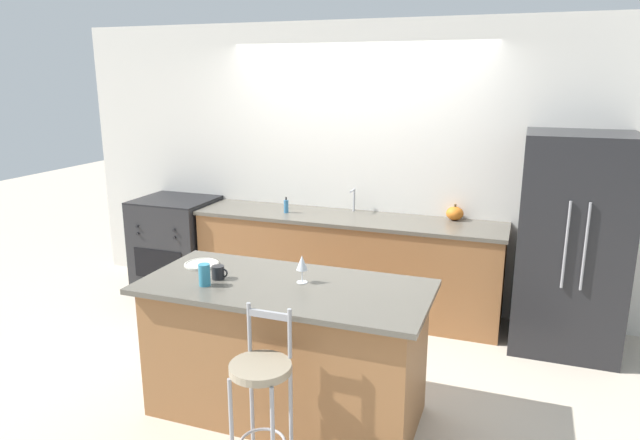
{
  "coord_description": "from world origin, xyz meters",
  "views": [
    {
      "loc": [
        1.53,
        -4.56,
        2.21
      ],
      "look_at": [
        0.06,
        -0.53,
        1.11
      ],
      "focal_mm": 32.0,
      "sensor_mm": 36.0,
      "label": 1
    }
  ],
  "objects": [
    {
      "name": "wine_glass",
      "position": [
        0.24,
        -1.36,
        1.04
      ],
      "size": [
        0.07,
        0.07,
        0.18
      ],
      "color": "white",
      "rests_on": "kitchen_island"
    },
    {
      "name": "back_counter",
      "position": [
        0.0,
        0.38,
        0.47
      ],
      "size": [
        2.9,
        0.68,
        0.93
      ],
      "color": "#936038",
      "rests_on": "ground_plane"
    },
    {
      "name": "oven_range",
      "position": [
        -1.86,
        0.33,
        0.48
      ],
      "size": [
        0.77,
        0.71,
        0.96
      ],
      "color": "#28282B",
      "rests_on": "ground_plane"
    },
    {
      "name": "tumbler_cup",
      "position": [
        -0.32,
        -1.62,
        0.98
      ],
      "size": [
        0.07,
        0.07,
        0.14
      ],
      "color": "teal",
      "rests_on": "kitchen_island"
    },
    {
      "name": "kitchen_island",
      "position": [
        0.15,
        -1.43,
        0.46
      ],
      "size": [
        1.86,
        0.87,
        0.91
      ],
      "color": "#936038",
      "rests_on": "ground_plane"
    },
    {
      "name": "sink_faucet",
      "position": [
        0.0,
        0.58,
        1.07
      ],
      "size": [
        0.02,
        0.13,
        0.22
      ],
      "color": "#ADAFB5",
      "rests_on": "back_counter"
    },
    {
      "name": "bar_stool_near",
      "position": [
        0.27,
        -2.05,
        0.55
      ],
      "size": [
        0.34,
        0.34,
        0.98
      ],
      "color": "#99999E",
      "rests_on": "ground_plane"
    },
    {
      "name": "coffee_mug",
      "position": [
        -0.3,
        -1.48,
        0.96
      ],
      "size": [
        0.11,
        0.08,
        0.09
      ],
      "color": "#232326",
      "rests_on": "kitchen_island"
    },
    {
      "name": "pumpkin_decoration",
      "position": [
        0.96,
        0.57,
        0.99
      ],
      "size": [
        0.16,
        0.16,
        0.15
      ],
      "color": "orange",
      "rests_on": "back_counter"
    },
    {
      "name": "dinner_plate",
      "position": [
        -0.55,
        -1.28,
        0.92
      ],
      "size": [
        0.24,
        0.24,
        0.02
      ],
      "color": "beige",
      "rests_on": "kitchen_island"
    },
    {
      "name": "ground_plane",
      "position": [
        0.0,
        0.0,
        0.0
      ],
      "size": [
        18.0,
        18.0,
        0.0
      ],
      "primitive_type": "plane",
      "color": "beige"
    },
    {
      "name": "wall_back",
      "position": [
        0.0,
        0.7,
        1.35
      ],
      "size": [
        6.0,
        0.07,
        2.7
      ],
      "color": "silver",
      "rests_on": "ground_plane"
    },
    {
      "name": "soap_bottle",
      "position": [
        -0.59,
        0.3,
        0.99
      ],
      "size": [
        0.04,
        0.04,
        0.15
      ],
      "color": "teal",
      "rests_on": "back_counter"
    },
    {
      "name": "refrigerator",
      "position": [
        1.93,
        0.29,
        0.89
      ],
      "size": [
        0.83,
        0.8,
        1.78
      ],
      "color": "#232326",
      "rests_on": "ground_plane"
    }
  ]
}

